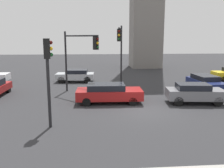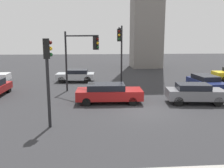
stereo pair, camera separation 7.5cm
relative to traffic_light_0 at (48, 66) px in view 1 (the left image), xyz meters
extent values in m
plane|color=#2D2D30|center=(5.57, 2.55, -3.23)|extent=(109.74, 109.74, 0.00)
cylinder|color=black|center=(-0.02, 0.00, -0.93)|extent=(0.16, 0.16, 4.60)
cube|color=black|center=(-0.02, 0.00, 0.87)|extent=(0.37, 0.37, 1.00)
sphere|color=#4C0F0C|center=(0.18, 0.03, 1.17)|extent=(0.20, 0.20, 0.20)
sphere|color=yellow|center=(0.18, 0.03, 0.87)|extent=(0.20, 0.20, 0.20)
sphere|color=#14471E|center=(0.18, 0.03, 0.57)|extent=(0.20, 0.20, 0.20)
cylinder|color=black|center=(5.05, 11.25, -0.35)|extent=(0.16, 0.16, 5.76)
cylinder|color=black|center=(4.70, 9.22, 2.15)|extent=(0.80, 4.09, 0.12)
cube|color=black|center=(4.41, 7.43, 1.60)|extent=(0.37, 0.37, 1.00)
sphere|color=#4C0F0C|center=(4.37, 7.23, 1.90)|extent=(0.20, 0.20, 0.20)
sphere|color=yellow|center=(4.37, 7.23, 1.60)|extent=(0.20, 0.20, 0.20)
sphere|color=#14471E|center=(4.37, 7.23, 1.30)|extent=(0.20, 0.20, 0.20)
cylinder|color=black|center=(-0.05, 8.92, -0.65)|extent=(0.16, 0.16, 5.16)
cylinder|color=black|center=(1.32, 7.51, 1.55)|extent=(2.82, 2.91, 0.12)
cube|color=black|center=(2.51, 6.27, 1.00)|extent=(0.45, 0.45, 1.00)
sphere|color=#4C0F0C|center=(2.65, 6.13, 1.30)|extent=(0.20, 0.20, 0.20)
sphere|color=yellow|center=(2.65, 6.13, 1.00)|extent=(0.20, 0.20, 0.20)
sphere|color=#14471E|center=(2.65, 6.13, 0.70)|extent=(0.20, 0.20, 0.20)
cube|color=maroon|center=(3.42, 4.69, -2.60)|extent=(4.76, 2.09, 0.67)
cube|color=black|center=(3.18, 4.70, -2.08)|extent=(2.69, 1.79, 0.45)
cylinder|color=black|center=(5.04, 5.45, -2.94)|extent=(0.60, 0.37, 0.59)
cylinder|color=black|center=(5.00, 3.85, -2.94)|extent=(0.60, 0.37, 0.59)
cylinder|color=black|center=(1.84, 5.54, -2.94)|extent=(0.60, 0.37, 0.59)
cylinder|color=black|center=(1.80, 3.94, -2.94)|extent=(0.60, 0.37, 0.59)
cube|color=navy|center=(12.32, 8.23, -2.62)|extent=(2.05, 4.56, 0.62)
cube|color=black|center=(12.31, 8.46, -2.12)|extent=(1.73, 2.58, 0.45)
cylinder|color=black|center=(13.14, 6.75, -2.93)|extent=(0.36, 0.63, 0.62)
cylinder|color=black|center=(11.65, 6.68, -2.93)|extent=(0.36, 0.63, 0.62)
cylinder|color=black|center=(12.99, 9.79, -2.93)|extent=(0.36, 0.63, 0.62)
cylinder|color=black|center=(11.49, 9.71, -2.93)|extent=(0.36, 0.63, 0.62)
cylinder|color=black|center=(-7.23, 14.08, -2.93)|extent=(0.62, 0.35, 0.61)
cylinder|color=black|center=(-5.03, 8.67, -2.92)|extent=(0.34, 0.64, 0.63)
cylinder|color=black|center=(15.96, 11.82, -2.90)|extent=(0.69, 0.37, 0.68)
cylinder|color=black|center=(16.04, 13.35, -2.90)|extent=(0.69, 0.37, 0.68)
cube|color=#ADB2B7|center=(0.37, 13.41, -2.60)|extent=(4.03, 2.00, 0.57)
cube|color=black|center=(0.57, 13.40, -2.14)|extent=(2.29, 1.70, 0.43)
cylinder|color=black|center=(-1.01, 12.75, -2.88)|extent=(0.71, 0.36, 0.70)
cylinder|color=black|center=(-0.93, 14.22, -2.88)|extent=(0.71, 0.36, 0.70)
cylinder|color=black|center=(1.67, 12.61, -2.88)|extent=(0.71, 0.36, 0.70)
cylinder|color=black|center=(1.75, 14.08, -2.88)|extent=(0.71, 0.36, 0.70)
cube|color=slate|center=(9.53, 4.00, -2.55)|extent=(4.13, 2.17, 0.70)
cube|color=black|center=(9.33, 4.02, -2.03)|extent=(2.38, 1.77, 0.44)
cylinder|color=black|center=(10.94, 4.55, -2.90)|extent=(0.70, 0.39, 0.66)
cylinder|color=black|center=(10.78, 3.14, -2.90)|extent=(0.70, 0.39, 0.66)
cylinder|color=black|center=(8.27, 4.86, -2.90)|extent=(0.70, 0.39, 0.66)
cylinder|color=black|center=(8.11, 3.44, -2.90)|extent=(0.70, 0.39, 0.66)
camera|label=1|loc=(2.24, -12.46, 1.41)|focal=39.18mm
camera|label=2|loc=(2.32, -12.47, 1.41)|focal=39.18mm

